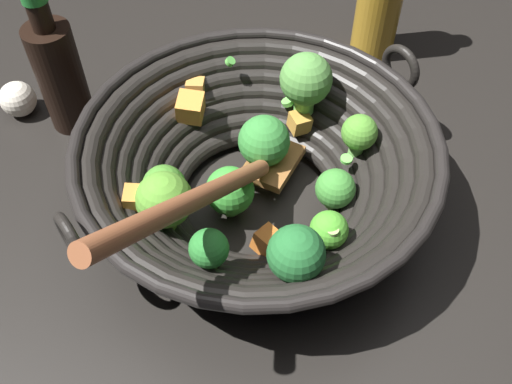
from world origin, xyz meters
The scene contains 4 objects.
ground_plane centered at (0.00, 0.00, 0.00)m, with size 4.00×4.00×0.00m, color black.
wok centered at (0.00, 0.00, 0.07)m, with size 0.39×0.38×0.23m.
soy_sauce_bottle centered at (0.17, 0.21, 0.08)m, with size 0.05×0.05×0.19m.
garlic_bulb centered at (0.19, 0.28, 0.02)m, with size 0.05×0.05×0.05m, color silver.
Camera 1 is at (-0.39, 0.05, 0.51)m, focal length 40.22 mm.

